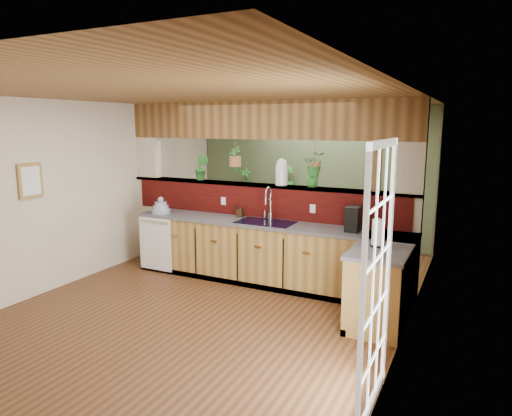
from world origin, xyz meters
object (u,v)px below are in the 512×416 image
at_px(faucet, 269,202).
at_px(paper_towel, 378,233).
at_px(soap_dispenser, 240,211).
at_px(glass_jar, 281,172).
at_px(coffee_maker, 353,220).
at_px(dish_stack, 161,208).
at_px(shelving_console, 263,215).

xyz_separation_m(faucet, paper_towel, (1.71, -0.77, -0.11)).
xyz_separation_m(faucet, soap_dispenser, (-0.48, 0.01, -0.17)).
bearing_deg(soap_dispenser, faucet, -1.04).
bearing_deg(glass_jar, coffee_maker, -16.57).
distance_m(soap_dispenser, paper_towel, 2.32).
xyz_separation_m(soap_dispenser, paper_towel, (2.18, -0.77, 0.06)).
xyz_separation_m(dish_stack, paper_towel, (3.44, -0.51, 0.07)).
bearing_deg(shelving_console, paper_towel, -40.08).
height_order(faucet, paper_towel, faucet).
bearing_deg(shelving_console, faucet, -56.83).
bearing_deg(paper_towel, coffee_maker, 124.59).
bearing_deg(soap_dispenser, glass_jar, 20.36).
distance_m(faucet, coffee_maker, 1.28).
height_order(soap_dispenser, coffee_maker, coffee_maker).
height_order(paper_towel, shelving_console, paper_towel).
bearing_deg(dish_stack, coffee_maker, 2.55).
height_order(dish_stack, glass_jar, glass_jar).
relative_size(soap_dispenser, shelving_console, 0.13).
distance_m(faucet, shelving_console, 2.48).
xyz_separation_m(coffee_maker, paper_towel, (0.44, -0.64, 0.00)).
relative_size(dish_stack, shelving_console, 0.20).
relative_size(faucet, glass_jar, 1.27).
distance_m(soap_dispenser, glass_jar, 0.85).
bearing_deg(coffee_maker, glass_jar, 163.85).
xyz_separation_m(dish_stack, coffee_maker, (3.00, 0.13, 0.07)).
bearing_deg(paper_towel, dish_stack, 171.65).
bearing_deg(dish_stack, glass_jar, 14.71).
height_order(faucet, dish_stack, faucet).
xyz_separation_m(soap_dispenser, glass_jar, (0.57, 0.21, 0.59)).
height_order(dish_stack, shelving_console, dish_stack).
bearing_deg(coffee_maker, shelving_console, 136.93).
relative_size(soap_dispenser, glass_jar, 0.50).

